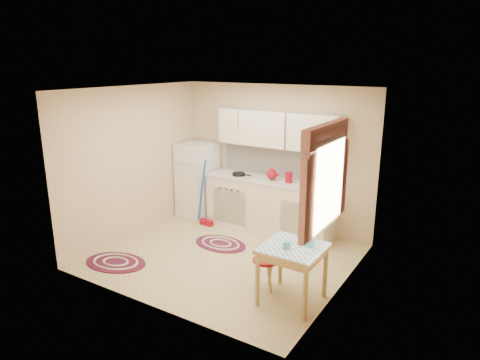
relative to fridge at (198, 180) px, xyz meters
The scene contains 14 objects.
room_shell 2.10m from the fridge, 32.27° to the right, with size 3.64×3.60×2.52m.
fridge is the anchor object (origin of this frame).
broom 0.57m from the fridge, 38.19° to the right, with size 0.28×0.12×1.20m, color blue, non-canonical shape.
base_cabinets 1.53m from the fridge, ahead, with size 2.25×0.60×0.88m, color beige.
countertop 1.52m from the fridge, ahead, with size 2.27×0.62×0.04m, color #BBB7B1.
frying_pan 0.95m from the fridge, ahead, with size 0.22×0.22×0.05m, color black.
red_kettle 1.58m from the fridge, ahead, with size 0.20×0.18×0.20m, color maroon, non-canonical shape.
red_canister 1.89m from the fridge, ahead, with size 0.12×0.12×0.16m, color maroon.
table 3.40m from the fridge, 32.99° to the right, with size 0.72×0.72×0.72m, color tan.
stool 3.03m from the fridge, 35.86° to the right, with size 0.34×0.34×0.42m, color maroon.
coffee_pot 3.46m from the fridge, 29.86° to the right, with size 0.15×0.13×0.30m, color teal, non-canonical shape.
mug 3.41m from the fridge, 34.73° to the right, with size 0.09×0.09×0.10m, color teal.
rug_center 1.61m from the fridge, 38.73° to the right, with size 0.90×0.60×0.02m, color maroon, non-canonical shape.
rug_left 2.39m from the fridge, 85.03° to the right, with size 0.96×0.64×0.02m, color maroon, non-canonical shape.
Camera 1 is at (3.34, -4.93, 2.87)m, focal length 32.00 mm.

